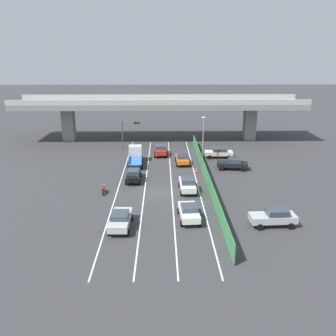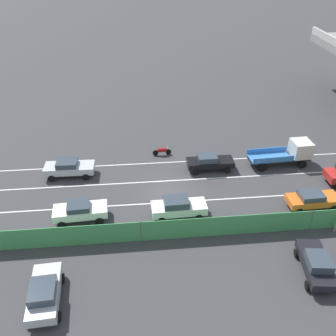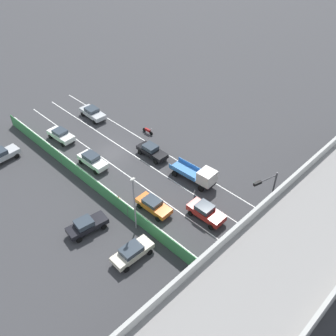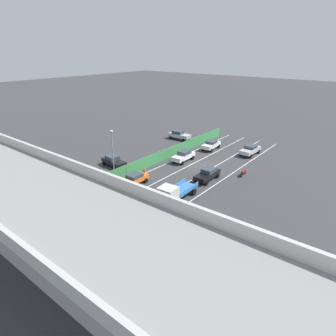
{
  "view_description": "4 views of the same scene",
  "coord_description": "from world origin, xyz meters",
  "px_view_note": "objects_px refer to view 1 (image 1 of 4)",
  "views": [
    {
      "loc": [
        0.52,
        -41.46,
        16.3
      ],
      "look_at": [
        1.22,
        1.96,
        2.5
      ],
      "focal_mm": 39.45,
      "sensor_mm": 36.0,
      "label": 1
    },
    {
      "loc": [
        28.07,
        -2.87,
        20.27
      ],
      "look_at": [
        -2.39,
        0.18,
        0.97
      ],
      "focal_mm": 41.03,
      "sensor_mm": 36.0,
      "label": 2
    },
    {
      "loc": [
        23.56,
        34.04,
        30.85
      ],
      "look_at": [
        -2.25,
        8.41,
        0.87
      ],
      "focal_mm": 40.13,
      "sensor_mm": 36.0,
      "label": 3
    },
    {
      "loc": [
        -22.12,
        36.87,
        16.91
      ],
      "look_at": [
        1.92,
        6.52,
        1.13
      ],
      "focal_mm": 31.48,
      "sensor_mm": 36.0,
      "label": 4
    }
  ],
  "objects_px": {
    "car_sedan_red": "(161,150)",
    "parked_sedan_cream": "(219,152)",
    "car_sedan_silver": "(120,219)",
    "parked_sedan_dark": "(233,163)",
    "traffic_cone": "(196,170)",
    "car_hatchback_white": "(187,184)",
    "car_sedan_white": "(189,212)",
    "car_taxi_orange": "(182,159)",
    "motorcycle": "(103,190)",
    "flatbed_truck_blue": "(135,155)",
    "traffic_light": "(128,129)",
    "car_sedan_black": "(133,174)",
    "parked_wagon_silver": "(274,217)",
    "street_lamp": "(203,135)"
  },
  "relations": [
    {
      "from": "car_sedan_red",
      "to": "motorcycle",
      "type": "xyz_separation_m",
      "value": [
        -6.8,
        -16.77,
        -0.48
      ]
    },
    {
      "from": "parked_sedan_cream",
      "to": "parked_sedan_dark",
      "type": "bearing_deg",
      "value": -79.79
    },
    {
      "from": "traffic_light",
      "to": "flatbed_truck_blue",
      "type": "bearing_deg",
      "value": -78.34
    },
    {
      "from": "car_sedan_white",
      "to": "traffic_cone",
      "type": "relative_size",
      "value": 6.15
    },
    {
      "from": "car_sedan_black",
      "to": "parked_sedan_cream",
      "type": "distance_m",
      "value": 16.75
    },
    {
      "from": "car_hatchback_white",
      "to": "traffic_cone",
      "type": "xyz_separation_m",
      "value": [
        1.76,
        7.28,
        -0.6
      ]
    },
    {
      "from": "car_sedan_red",
      "to": "car_sedan_black",
      "type": "distance_m",
      "value": 12.9
    },
    {
      "from": "car_sedan_silver",
      "to": "parked_sedan_dark",
      "type": "xyz_separation_m",
      "value": [
        14.18,
        18.17,
        0.01
      ]
    },
    {
      "from": "car_taxi_orange",
      "to": "car_sedan_red",
      "type": "relative_size",
      "value": 1.01
    },
    {
      "from": "car_taxi_orange",
      "to": "car_sedan_black",
      "type": "height_order",
      "value": "car_sedan_black"
    },
    {
      "from": "car_sedan_red",
      "to": "car_hatchback_white",
      "type": "bearing_deg",
      "value": -78.53
    },
    {
      "from": "car_taxi_orange",
      "to": "flatbed_truck_blue",
      "type": "xyz_separation_m",
      "value": [
        -7.1,
        0.7,
        0.41
      ]
    },
    {
      "from": "car_sedan_silver",
      "to": "parked_wagon_silver",
      "type": "relative_size",
      "value": 1.04
    },
    {
      "from": "car_sedan_red",
      "to": "car_sedan_white",
      "type": "bearing_deg",
      "value": -83.1
    },
    {
      "from": "street_lamp",
      "to": "flatbed_truck_blue",
      "type": "bearing_deg",
      "value": 179.36
    },
    {
      "from": "car_taxi_orange",
      "to": "car_sedan_silver",
      "type": "height_order",
      "value": "car_sedan_silver"
    },
    {
      "from": "flatbed_truck_blue",
      "to": "traffic_cone",
      "type": "height_order",
      "value": "flatbed_truck_blue"
    },
    {
      "from": "car_hatchback_white",
      "to": "car_sedan_white",
      "type": "height_order",
      "value": "car_hatchback_white"
    },
    {
      "from": "car_taxi_orange",
      "to": "motorcycle",
      "type": "height_order",
      "value": "car_taxi_orange"
    },
    {
      "from": "car_sedan_red",
      "to": "motorcycle",
      "type": "bearing_deg",
      "value": -112.06
    },
    {
      "from": "traffic_light",
      "to": "parked_sedan_dark",
      "type": "bearing_deg",
      "value": -35.92
    },
    {
      "from": "car_taxi_orange",
      "to": "street_lamp",
      "type": "xyz_separation_m",
      "value": [
        3.13,
        0.59,
        3.46
      ]
    },
    {
      "from": "traffic_light",
      "to": "street_lamp",
      "type": "height_order",
      "value": "street_lamp"
    },
    {
      "from": "car_sedan_black",
      "to": "car_sedan_silver",
      "type": "distance_m",
      "value": 13.49
    },
    {
      "from": "parked_sedan_cream",
      "to": "traffic_light",
      "type": "xyz_separation_m",
      "value": [
        -14.77,
        5.39,
        2.69
      ]
    },
    {
      "from": "parked_sedan_cream",
      "to": "street_lamp",
      "type": "distance_m",
      "value": 5.23
    },
    {
      "from": "flatbed_truck_blue",
      "to": "motorcycle",
      "type": "distance_m",
      "value": 12.93
    },
    {
      "from": "motorcycle",
      "to": "car_sedan_white",
      "type": "bearing_deg",
      "value": -37.5
    },
    {
      "from": "motorcycle",
      "to": "car_sedan_silver",
      "type": "bearing_deg",
      "value": -71.71
    },
    {
      "from": "traffic_light",
      "to": "traffic_cone",
      "type": "relative_size",
      "value": 7.0
    },
    {
      "from": "car_sedan_silver",
      "to": "car_taxi_orange",
      "type": "bearing_deg",
      "value": 71.4
    },
    {
      "from": "car_hatchback_white",
      "to": "car_sedan_black",
      "type": "distance_m",
      "value": 7.86
    },
    {
      "from": "car_sedan_red",
      "to": "car_sedan_white",
      "type": "xyz_separation_m",
      "value": [
        2.93,
        -24.24,
        -0.05
      ]
    },
    {
      "from": "car_sedan_white",
      "to": "traffic_cone",
      "type": "distance_m",
      "value": 15.38
    },
    {
      "from": "car_sedan_red",
      "to": "traffic_cone",
      "type": "distance_m",
      "value": 10.37
    },
    {
      "from": "car_sedan_white",
      "to": "traffic_light",
      "type": "distance_m",
      "value": 29.37
    },
    {
      "from": "car_sedan_white",
      "to": "flatbed_truck_blue",
      "type": "relative_size",
      "value": 0.71
    },
    {
      "from": "car_taxi_orange",
      "to": "car_sedan_silver",
      "type": "distance_m",
      "value": 22.14
    },
    {
      "from": "parked_sedan_dark",
      "to": "motorcycle",
      "type": "bearing_deg",
      "value": -152.25
    },
    {
      "from": "car_taxi_orange",
      "to": "car_sedan_red",
      "type": "height_order",
      "value": "car_sedan_red"
    },
    {
      "from": "motorcycle",
      "to": "parked_wagon_silver",
      "type": "height_order",
      "value": "parked_wagon_silver"
    },
    {
      "from": "parked_sedan_dark",
      "to": "car_sedan_black",
      "type": "bearing_deg",
      "value": -161.4
    },
    {
      "from": "car_hatchback_white",
      "to": "flatbed_truck_blue",
      "type": "bearing_deg",
      "value": 120.54
    },
    {
      "from": "car_sedan_white",
      "to": "parked_sedan_dark",
      "type": "distance_m",
      "value": 18.12
    },
    {
      "from": "car_sedan_red",
      "to": "parked_sedan_dark",
      "type": "distance_m",
      "value": 12.95
    },
    {
      "from": "car_sedan_red",
      "to": "parked_sedan_cream",
      "type": "relative_size",
      "value": 0.98
    },
    {
      "from": "motorcycle",
      "to": "traffic_light",
      "type": "distance_m",
      "value": 20.82
    },
    {
      "from": "parked_sedan_dark",
      "to": "traffic_cone",
      "type": "height_order",
      "value": "parked_sedan_dark"
    },
    {
      "from": "car_sedan_black",
      "to": "parked_sedan_cream",
      "type": "bearing_deg",
      "value": 40.08
    },
    {
      "from": "parked_sedan_cream",
      "to": "street_lamp",
      "type": "xyz_separation_m",
      "value": [
        -2.89,
        -2.71,
        3.42
      ]
    }
  ]
}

